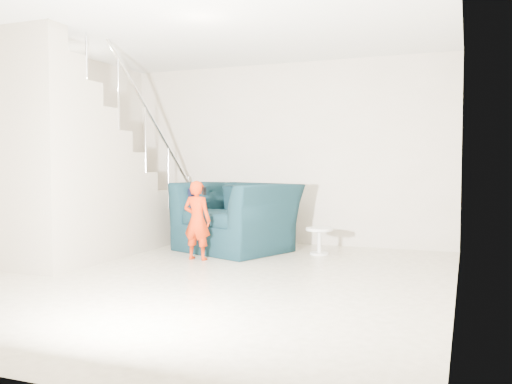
% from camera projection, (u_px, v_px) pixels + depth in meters
% --- Properties ---
extents(floor, '(5.50, 5.50, 0.00)m').
position_uv_depth(floor, '(201.00, 278.00, 5.66)').
color(floor, gray).
rests_on(floor, ground).
extents(ceiling, '(5.50, 5.50, 0.00)m').
position_uv_depth(ceiling, '(199.00, 16.00, 5.52)').
color(ceiling, silver).
rests_on(ceiling, back_wall).
extents(back_wall, '(5.00, 0.00, 5.00)m').
position_uv_depth(back_wall, '(284.00, 154.00, 8.14)').
color(back_wall, '#BAAE97').
rests_on(back_wall, floor).
extents(left_wall, '(0.00, 5.50, 5.50)m').
position_uv_depth(left_wall, '(14.00, 151.00, 6.50)').
color(left_wall, '#BAAE97').
rests_on(left_wall, floor).
extents(right_wall, '(0.00, 5.50, 5.50)m').
position_uv_depth(right_wall, '(458.00, 146.00, 4.68)').
color(right_wall, '#BAAE97').
rests_on(right_wall, floor).
extents(armchair, '(1.80, 1.69, 0.93)m').
position_uv_depth(armchair, '(237.00, 217.00, 7.46)').
color(armchair, black).
rests_on(armchair, floor).
extents(toddler, '(0.36, 0.24, 0.99)m').
position_uv_depth(toddler, '(197.00, 220.00, 6.74)').
color(toddler, '#922B04').
rests_on(toddler, floor).
extents(side_table, '(0.35, 0.35, 0.35)m').
position_uv_depth(side_table, '(319.00, 237.00, 7.14)').
color(side_table, silver).
rests_on(side_table, floor).
extents(staircase, '(1.02, 3.03, 3.62)m').
position_uv_depth(staircase, '(79.00, 184.00, 6.85)').
color(staircase, '#ADA089').
rests_on(staircase, floor).
extents(cushion, '(0.38, 0.18, 0.38)m').
position_uv_depth(cushion, '(237.00, 198.00, 7.66)').
color(cushion, black).
rests_on(cushion, armchair).
extents(throw, '(0.05, 0.49, 0.54)m').
position_uv_depth(throw, '(198.00, 207.00, 7.64)').
color(throw, black).
rests_on(throw, armchair).
extents(phone, '(0.04, 0.05, 0.10)m').
position_uv_depth(phone, '(204.00, 191.00, 6.67)').
color(phone, black).
rests_on(phone, toddler).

